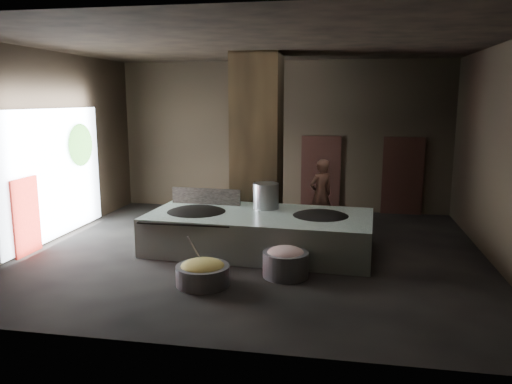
% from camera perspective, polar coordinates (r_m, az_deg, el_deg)
% --- Properties ---
extents(floor, '(10.00, 9.00, 0.10)m').
position_cam_1_polar(floor, '(11.32, -0.09, -7.01)').
color(floor, black).
rests_on(floor, ground).
extents(ceiling, '(10.00, 9.00, 0.10)m').
position_cam_1_polar(ceiling, '(10.85, -0.10, 16.82)').
color(ceiling, black).
rests_on(ceiling, back_wall).
extents(back_wall, '(10.00, 0.10, 4.50)m').
position_cam_1_polar(back_wall, '(15.33, 3.01, 6.36)').
color(back_wall, black).
rests_on(back_wall, ground).
extents(front_wall, '(10.00, 0.10, 4.50)m').
position_cam_1_polar(front_wall, '(6.46, -7.42, 0.55)').
color(front_wall, black).
rests_on(front_wall, ground).
extents(left_wall, '(0.10, 9.00, 4.50)m').
position_cam_1_polar(left_wall, '(12.76, -23.07, 4.70)').
color(left_wall, black).
rests_on(left_wall, ground).
extents(right_wall, '(0.10, 9.00, 4.50)m').
position_cam_1_polar(right_wall, '(11.11, 26.52, 3.69)').
color(right_wall, black).
rests_on(right_wall, ground).
extents(pillar, '(1.20, 1.20, 4.50)m').
position_cam_1_polar(pillar, '(12.76, 0.13, 5.54)').
color(pillar, black).
rests_on(pillar, ground).
extents(hearth_platform, '(5.05, 2.63, 0.86)m').
position_cam_1_polar(hearth_platform, '(11.23, 0.41, -4.60)').
color(hearth_platform, silver).
rests_on(hearth_platform, ground).
extents(platform_cap, '(4.82, 2.32, 0.03)m').
position_cam_1_polar(platform_cap, '(11.14, 0.41, -2.68)').
color(platform_cap, black).
rests_on(platform_cap, hearth_platform).
extents(wok_left, '(1.55, 1.55, 0.43)m').
position_cam_1_polar(wok_left, '(11.44, -6.81, -2.74)').
color(wok_left, black).
rests_on(wok_left, hearth_platform).
extents(wok_left_rim, '(1.59, 1.59, 0.05)m').
position_cam_1_polar(wok_left_rim, '(11.42, -6.82, -2.40)').
color(wok_left_rim, black).
rests_on(wok_left_rim, hearth_platform).
extents(wok_right, '(1.45, 1.45, 0.41)m').
position_cam_1_polar(wok_right, '(11.06, 7.38, -3.22)').
color(wok_right, black).
rests_on(wok_right, hearth_platform).
extents(wok_right_rim, '(1.48, 1.48, 0.05)m').
position_cam_1_polar(wok_right_rim, '(11.04, 7.38, -2.86)').
color(wok_right_rim, black).
rests_on(wok_right_rim, hearth_platform).
extents(stock_pot, '(0.60, 0.60, 0.64)m').
position_cam_1_polar(stock_pot, '(11.59, 1.13, -0.56)').
color(stock_pot, '#9B9CA3').
rests_on(stock_pot, hearth_platform).
extents(splash_guard, '(1.72, 0.16, 0.43)m').
position_cam_1_polar(splash_guard, '(12.13, -5.73, -0.60)').
color(splash_guard, black).
rests_on(splash_guard, hearth_platform).
extents(cook, '(0.80, 0.77, 1.86)m').
position_cam_1_polar(cook, '(13.02, 7.42, -0.32)').
color(cook, '#8F5C49').
rests_on(cook, ground).
extents(veg_basin, '(1.28, 1.28, 0.37)m').
position_cam_1_polar(veg_basin, '(9.34, -6.10, -9.42)').
color(veg_basin, slate).
rests_on(veg_basin, ground).
extents(veg_fill, '(0.81, 0.81, 0.25)m').
position_cam_1_polar(veg_fill, '(9.29, -6.12, -8.45)').
color(veg_fill, '#96B055').
rests_on(veg_fill, veg_basin).
extents(ladle, '(0.30, 0.30, 0.70)m').
position_cam_1_polar(ladle, '(9.40, -6.77, -6.94)').
color(ladle, '#9B9CA3').
rests_on(ladle, veg_basin).
extents(meat_basin, '(0.97, 0.97, 0.49)m').
position_cam_1_polar(meat_basin, '(9.71, 3.40, -8.23)').
color(meat_basin, slate).
rests_on(meat_basin, ground).
extents(meat_fill, '(0.73, 0.73, 0.28)m').
position_cam_1_polar(meat_fill, '(9.64, 3.41, -7.06)').
color(meat_fill, tan).
rests_on(meat_fill, meat_basin).
extents(doorway_near, '(1.18, 0.08, 2.38)m').
position_cam_1_polar(doorway_near, '(15.25, 7.40, 1.92)').
color(doorway_near, black).
rests_on(doorway_near, ground).
extents(doorway_near_glow, '(0.80, 0.04, 1.90)m').
position_cam_1_polar(doorway_near_glow, '(15.33, 7.01, 1.78)').
color(doorway_near_glow, '#8C6647').
rests_on(doorway_near_glow, ground).
extents(doorway_far, '(1.18, 0.08, 2.38)m').
position_cam_1_polar(doorway_far, '(15.32, 16.40, 1.61)').
color(doorway_far, black).
rests_on(doorway_far, ground).
extents(doorway_far_glow, '(0.78, 0.04, 1.85)m').
position_cam_1_polar(doorway_far_glow, '(15.44, 15.98, 1.51)').
color(doorway_far_glow, '#8C6647').
rests_on(doorway_far_glow, ground).
extents(left_opening, '(0.04, 4.20, 3.10)m').
position_cam_1_polar(left_opening, '(12.95, -22.02, 1.94)').
color(left_opening, white).
rests_on(left_opening, ground).
extents(pavilion_sliver, '(0.05, 0.90, 1.70)m').
position_cam_1_polar(pavilion_sliver, '(11.98, -24.78, -2.56)').
color(pavilion_sliver, maroon).
rests_on(pavilion_sliver, ground).
extents(tree_silhouette, '(0.28, 1.10, 1.10)m').
position_cam_1_polar(tree_silhouette, '(13.77, -19.40, 5.10)').
color(tree_silhouette, '#194714').
rests_on(tree_silhouette, left_opening).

